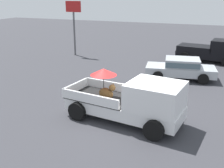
{
  "coord_description": "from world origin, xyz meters",
  "views": [
    {
      "loc": [
        3.43,
        -9.99,
        5.22
      ],
      "look_at": [
        -1.05,
        1.28,
        1.1
      ],
      "focal_mm": 42.93,
      "sensor_mm": 36.0,
      "label": 1
    }
  ],
  "objects": [
    {
      "name": "pickup_truck_red",
      "position": [
        3.0,
        12.41,
        0.87
      ],
      "size": [
        5.0,
        2.69,
        1.8
      ],
      "rotation": [
        0.0,
        0.0,
        -0.14
      ],
      "color": "black",
      "rests_on": "ground"
    },
    {
      "name": "ground_plane",
      "position": [
        0.0,
        0.0,
        0.0
      ],
      "size": [
        80.0,
        80.0,
        0.0
      ],
      "primitive_type": "plane",
      "color": "#38383D"
    },
    {
      "name": "parked_sedan_near",
      "position": [
        1.44,
        6.93,
        0.74
      ],
      "size": [
        4.52,
        2.49,
        1.33
      ],
      "rotation": [
        0.0,
        0.0,
        3.3
      ],
      "color": "black",
      "rests_on": "ground"
    },
    {
      "name": "motel_sign",
      "position": [
        -8.29,
        10.62,
        3.27
      ],
      "size": [
        1.4,
        0.16,
        4.61
      ],
      "color": "#59595B",
      "rests_on": "ground"
    },
    {
      "name": "pickup_truck_main",
      "position": [
        0.45,
        -0.07,
        0.96
      ],
      "size": [
        5.25,
        2.79,
        2.19
      ],
      "rotation": [
        0.0,
        0.0,
        -0.13
      ],
      "color": "black",
      "rests_on": "ground"
    }
  ]
}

